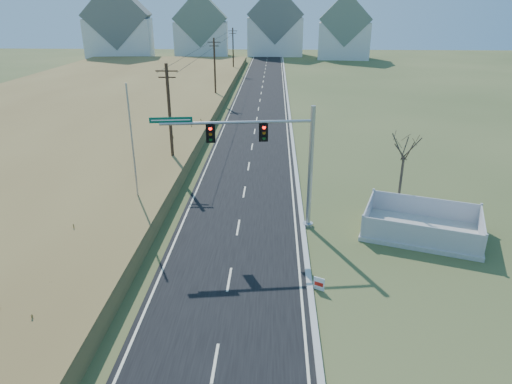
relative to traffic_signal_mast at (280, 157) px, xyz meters
name	(u,v)px	position (x,y,z in m)	size (l,w,h in m)	color
ground	(233,260)	(-2.60, -4.26, -4.76)	(260.00, 260.00, 0.00)	#3D4C25
road	(261,96)	(-2.60, 45.74, -4.73)	(8.00, 180.00, 0.06)	black
curb	(287,95)	(1.55, 45.74, -4.67)	(0.30, 180.00, 0.18)	#B2AFA8
reed_marsh	(86,103)	(-26.60, 35.74, -4.11)	(38.00, 110.00, 1.30)	olive
utility_pole_near	(170,117)	(-9.10, 10.74, -0.08)	(1.80, 0.26, 9.00)	#422D1E
utility_pole_mid	(215,69)	(-9.10, 40.74, -0.08)	(1.80, 0.26, 9.00)	#422D1E
utility_pole_far	(233,50)	(-9.10, 70.74, -0.08)	(1.80, 0.26, 9.00)	#422D1E
condo_nw	(119,28)	(-40.60, 95.74, 2.94)	(17.69, 13.38, 19.05)	silver
condo_nnw	(201,30)	(-20.60, 103.74, 2.17)	(14.93, 11.17, 17.03)	silver
condo_n	(275,27)	(-0.60, 107.74, 2.85)	(15.27, 10.20, 18.54)	silver
condo_ne	(344,31)	(17.40, 99.74, 2.08)	(14.12, 10.51, 16.52)	silver
traffic_signal_mast	(280,157)	(0.00, 0.00, 0.00)	(9.80, 1.58, 7.86)	#9EA0A5
fence_enclosure	(421,229)	(8.92, -0.55, -4.46)	(8.18, 6.79, 1.61)	#B7B5AD
open_sign	(319,284)	(1.99, -6.97, -4.38)	(0.53, 0.31, 0.71)	white
flagpole	(135,164)	(-9.60, 1.82, -1.23)	(0.40, 0.40, 8.85)	#B7B5AD
bare_tree	(405,146)	(8.34, 3.09, -0.10)	(2.18, 2.18, 5.79)	#4C3F33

